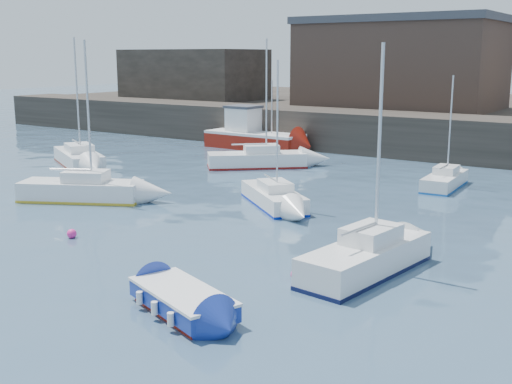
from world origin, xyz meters
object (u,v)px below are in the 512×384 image
Objects in this scene: sailboat_a at (82,190)px; sailboat_h at (257,159)px; sailboat_c at (367,257)px; blue_dinghy at (183,300)px; fishing_boat at (253,135)px; buoy_near at (72,238)px; sailboat_f at (445,180)px; buoy_far at (278,193)px; buoy_mid at (296,280)px; sailboat_b at (273,196)px; sailboat_e at (79,158)px.

sailboat_h is at bearing 82.22° from sailboat_a.
sailboat_h is at bearing 133.74° from sailboat_c.
blue_dinghy is 0.50× the size of fishing_boat.
sailboat_a reaches higher than buoy_near.
sailboat_f is (17.54, -6.84, -0.60)m from fishing_boat.
buoy_far is at bearing -137.21° from sailboat_f.
sailboat_b is at bearing 126.52° from buoy_mid.
sailboat_e is at bearing 154.55° from buoy_mid.
sailboat_a reaches higher than buoy_mid.
sailboat_h is at bearing 99.86° from buoy_near.
sailboat_c is 13.17m from buoy_far.
sailboat_e is (-16.98, 2.55, 0.09)m from sailboat_b.
sailboat_a is 20.28× the size of buoy_mid.
buoy_near is at bearing -41.81° from sailboat_e.
sailboat_b reaches higher than sailboat_f.
sailboat_e reaches higher than buoy_mid.
sailboat_h reaches higher than fishing_boat.
sailboat_e reaches higher than fishing_boat.
fishing_boat is 26.53m from buoy_near.
sailboat_f reaches higher than buoy_near.
blue_dinghy is 4.43m from buoy_mid.
buoy_near is at bearing -100.98° from buoy_far.
sailboat_f is at bearing 88.68° from blue_dinghy.
buoy_mid is (23.30, -11.09, -0.54)m from sailboat_e.
buoy_near is (-9.23, -18.33, -0.43)m from sailboat_f.
sailboat_c is at bearing 12.79° from buoy_near.
sailboat_b is 17.17m from sailboat_e.
sailboat_a is 0.96× the size of sailboat_h.
sailboat_h is (-6.83, 8.75, 0.08)m from sailboat_b.
sailboat_c is at bearing 64.38° from blue_dinghy.
buoy_far is (7.27, 7.07, -0.56)m from sailboat_a.
sailboat_b is (11.99, -15.83, -0.58)m from fishing_boat.
fishing_boat is 1.07× the size of sailboat_c.
sailboat_b is 0.84× the size of sailboat_e.
fishing_boat reaches higher than blue_dinghy.
sailboat_c is at bearing 48.28° from buoy_mid.
buoy_near is 0.99× the size of buoy_mid.
sailboat_f is at bearing 58.30° from sailboat_b.
blue_dinghy is 10.37× the size of buoy_mid.
buoy_mid is 1.01× the size of buoy_far.
buoy_mid is (14.96, -4.05, -0.56)m from sailboat_a.
blue_dinghy is 13.72m from sailboat_b.
fishing_boat is at bearing 126.08° from sailboat_h.
buoy_mid is (10.00, 0.81, 0.00)m from buoy_near.
fishing_boat reaches higher than buoy_far.
sailboat_c is 21.38m from sailboat_h.
sailboat_c reaches higher than buoy_near.
sailboat_a is 1.04× the size of sailboat_c.
sailboat_a is 10.91m from sailboat_e.
sailboat_h is 21.33× the size of buoy_near.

